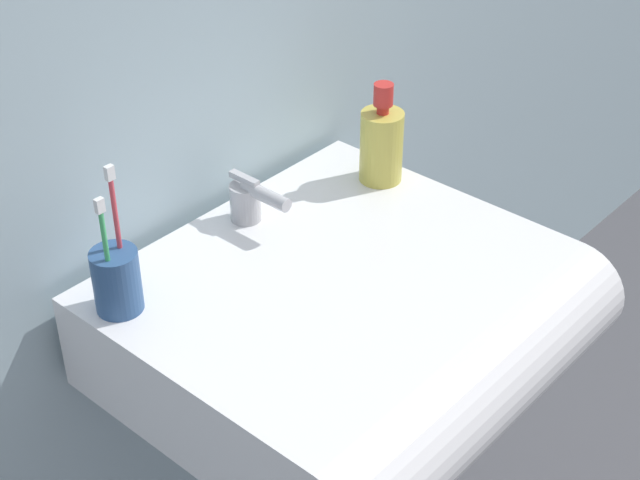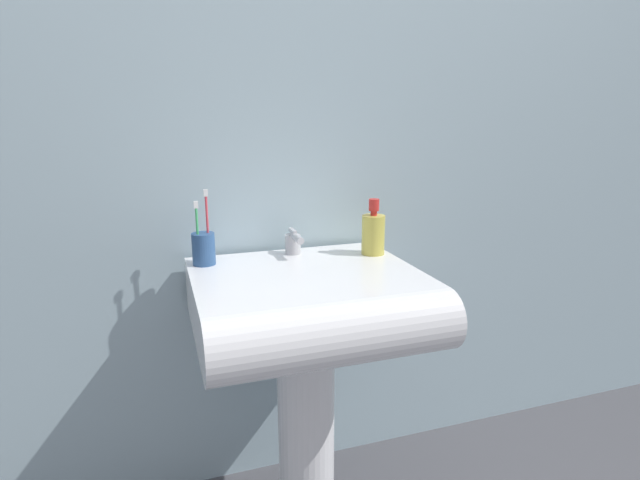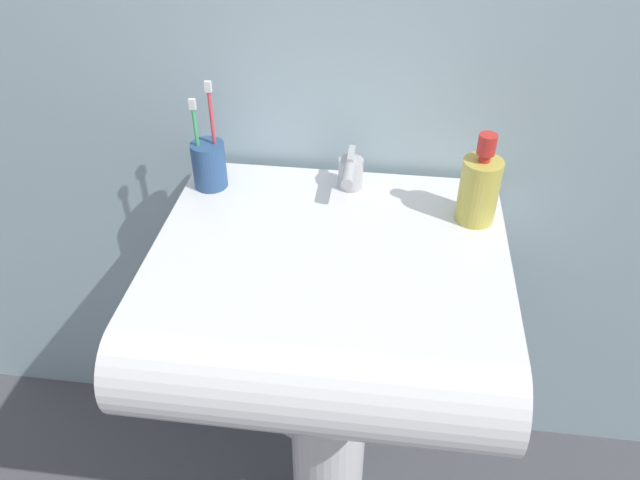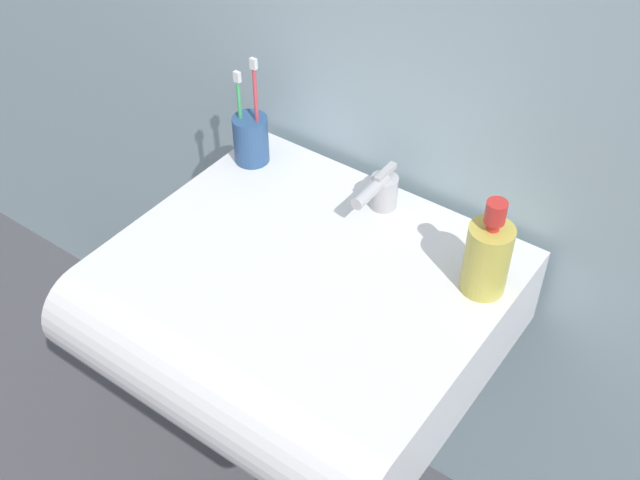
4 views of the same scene
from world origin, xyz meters
TOP-DOWN VIEW (x-y plane):
  - sink_pedestal at (0.00, 0.00)m, footprint 0.17×0.17m
  - sink_basin at (0.00, -0.06)m, footprint 0.62×0.57m
  - faucet at (0.02, 0.18)m, footprint 0.05×0.12m
  - toothbrush_cup at (-0.26, 0.16)m, footprint 0.07×0.07m
  - soap_bottle at (0.25, 0.11)m, footprint 0.07×0.07m

SIDE VIEW (x-z plane):
  - sink_pedestal at x=0.00m, z-range 0.00..0.65m
  - sink_basin at x=0.00m, z-range 0.65..0.81m
  - faucet at x=0.02m, z-range 0.81..0.89m
  - toothbrush_cup at x=-0.26m, z-range 0.75..0.97m
  - soap_bottle at x=0.25m, z-range 0.79..0.96m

